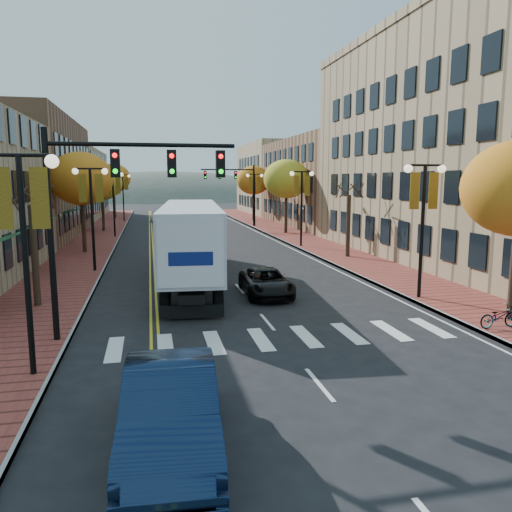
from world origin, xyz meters
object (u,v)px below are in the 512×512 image
black_suv (266,282)px  bicycle (499,316)px  semi_truck (191,236)px  navy_sedan (171,409)px

black_suv → bicycle: 9.97m
black_suv → bicycle: bearing=-45.2°
semi_truck → navy_sedan: size_ratio=3.19×
semi_truck → navy_sedan: bearing=-91.4°
semi_truck → black_suv: semi_truck is taller
semi_truck → navy_sedan: (-1.82, -16.91, -1.55)m
semi_truck → bicycle: size_ratio=10.72×
bicycle → semi_truck: bearing=37.7°
semi_truck → bicycle: semi_truck is taller
semi_truck → navy_sedan: 17.07m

